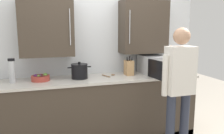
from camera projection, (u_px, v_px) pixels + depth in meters
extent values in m
cube|color=silver|center=(95.00, 47.00, 3.56)|extent=(3.28, 0.10, 2.68)
cube|color=#3D3328|center=(46.00, 27.00, 3.10)|extent=(0.71, 0.32, 0.78)
cylinder|color=#B7BABF|center=(70.00, 27.00, 3.02)|extent=(0.01, 0.01, 0.47)
cube|color=#3D3328|center=(143.00, 27.00, 3.52)|extent=(0.71, 0.32, 0.78)
cylinder|color=#B7BABF|center=(130.00, 27.00, 3.27)|extent=(0.01, 0.01, 0.47)
cube|color=#3D3328|center=(101.00, 110.00, 3.38)|extent=(2.79, 0.58, 0.90)
cube|color=#BCB7AD|center=(101.00, 79.00, 3.30)|extent=(2.83, 0.62, 0.03)
cube|color=#B7BABF|center=(158.00, 64.00, 3.59)|extent=(0.52, 0.42, 0.27)
cube|color=beige|center=(154.00, 65.00, 3.56)|extent=(0.33, 0.36, 0.22)
cube|color=black|center=(176.00, 66.00, 3.44)|extent=(0.15, 0.01, 0.25)
cube|color=black|center=(156.00, 70.00, 3.14)|extent=(0.06, 0.37, 0.25)
cylinder|color=brown|center=(106.00, 76.00, 3.35)|extent=(0.08, 0.18, 0.01)
ellipsoid|color=brown|center=(113.00, 75.00, 3.42)|extent=(0.08, 0.06, 0.02)
cylinder|color=black|center=(80.00, 72.00, 3.21)|extent=(0.22, 0.22, 0.19)
cylinder|color=black|center=(79.00, 65.00, 3.19)|extent=(0.23, 0.23, 0.02)
cylinder|color=black|center=(79.00, 63.00, 3.19)|extent=(0.04, 0.04, 0.03)
cylinder|color=black|center=(69.00, 68.00, 3.16)|extent=(0.05, 0.02, 0.02)
cylinder|color=black|center=(89.00, 67.00, 3.24)|extent=(0.05, 0.02, 0.02)
cylinder|color=#AD3D33|center=(41.00, 78.00, 3.08)|extent=(0.24, 0.24, 0.07)
cylinder|color=#561E19|center=(40.00, 77.00, 3.08)|extent=(0.20, 0.20, 0.04)
sphere|color=#511E5B|center=(36.00, 76.00, 3.05)|extent=(0.05, 0.05, 0.05)
sphere|color=#5B9333|center=(39.00, 76.00, 3.04)|extent=(0.05, 0.05, 0.05)
sphere|color=#5B9333|center=(45.00, 75.00, 3.10)|extent=(0.06, 0.06, 0.06)
sphere|color=#511E5B|center=(40.00, 76.00, 3.08)|extent=(0.04, 0.04, 0.04)
cylinder|color=#B7BABF|center=(12.00, 72.00, 2.95)|extent=(0.08, 0.08, 0.29)
cylinder|color=black|center=(11.00, 60.00, 2.92)|extent=(0.08, 0.08, 0.03)
cube|color=tan|center=(129.00, 68.00, 3.44)|extent=(0.11, 0.15, 0.22)
cylinder|color=black|center=(127.00, 59.00, 3.39)|extent=(0.02, 0.02, 0.06)
cylinder|color=black|center=(130.00, 58.00, 3.40)|extent=(0.02, 0.02, 0.07)
cylinder|color=black|center=(132.00, 59.00, 3.41)|extent=(0.02, 0.02, 0.05)
cylinder|color=#282D3D|center=(170.00, 127.00, 2.87)|extent=(0.11, 0.11, 0.85)
cylinder|color=#282D3D|center=(184.00, 125.00, 2.93)|extent=(0.11, 0.11, 0.85)
cube|color=silver|center=(180.00, 70.00, 2.78)|extent=(0.34, 0.20, 0.58)
sphere|color=tan|center=(182.00, 36.00, 2.71)|extent=(0.20, 0.20, 0.20)
cylinder|color=tan|center=(181.00, 57.00, 3.03)|extent=(0.10, 0.50, 0.27)
cylinder|color=silver|center=(165.00, 76.00, 2.73)|extent=(0.07, 0.07, 0.49)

